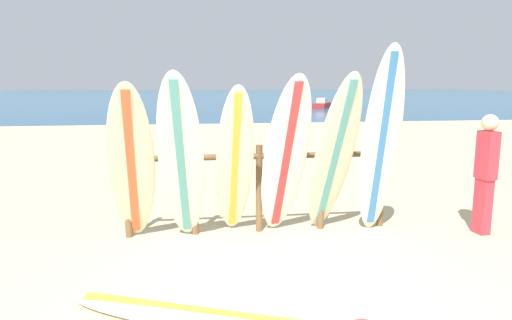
# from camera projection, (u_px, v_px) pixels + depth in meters

# --- Properties ---
(ground_plane) EXTENTS (120.00, 120.00, 0.00)m
(ground_plane) POSITION_uv_depth(u_px,v_px,m) (294.00, 320.00, 3.86)
(ground_plane) COLOR #D3BC8C
(ocean_water) EXTENTS (120.00, 80.00, 0.01)m
(ocean_water) POSITION_uv_depth(u_px,v_px,m) (199.00, 96.00, 60.45)
(ocean_water) COLOR #1E5984
(ocean_water) RESTS_ON ground
(surfboard_rack) EXTENTS (3.53, 0.09, 1.18)m
(surfboard_rack) POSITION_uv_depth(u_px,v_px,m) (259.00, 178.00, 6.02)
(surfboard_rack) COLOR brown
(surfboard_rack) RESTS_ON ground
(surfboard_leaning_far_left) EXTENTS (0.61, 0.96, 2.02)m
(surfboard_leaning_far_left) POSITION_uv_depth(u_px,v_px,m) (131.00, 165.00, 5.42)
(surfboard_leaning_far_left) COLOR beige
(surfboard_leaning_far_left) RESTS_ON ground
(surfboard_leaning_left) EXTENTS (0.64, 1.03, 2.14)m
(surfboard_leaning_left) POSITION_uv_depth(u_px,v_px,m) (181.00, 161.00, 5.41)
(surfboard_leaning_left) COLOR white
(surfboard_leaning_left) RESTS_ON ground
(surfboard_leaning_center_left) EXTENTS (0.49, 1.02, 1.99)m
(surfboard_leaning_center_left) POSITION_uv_depth(u_px,v_px,m) (235.00, 163.00, 5.66)
(surfboard_leaning_center_left) COLOR silver
(surfboard_leaning_center_left) RESTS_ON ground
(surfboard_leaning_center) EXTENTS (0.72, 1.00, 2.11)m
(surfboard_leaning_center) POSITION_uv_depth(u_px,v_px,m) (285.00, 158.00, 5.70)
(surfboard_leaning_center) COLOR white
(surfboard_leaning_center) RESTS_ON ground
(surfboard_leaning_center_right) EXTENTS (0.72, 1.02, 2.14)m
(surfboard_leaning_center_right) POSITION_uv_depth(u_px,v_px,m) (334.00, 156.00, 5.78)
(surfboard_leaning_center_right) COLOR beige
(surfboard_leaning_center_right) RESTS_ON ground
(surfboard_leaning_right) EXTENTS (0.51, 0.64, 2.47)m
(surfboard_leaning_right) POSITION_uv_depth(u_px,v_px,m) (381.00, 142.00, 5.80)
(surfboard_leaning_right) COLOR silver
(surfboard_leaning_right) RESTS_ON ground
(surfboard_lying_on_sand) EXTENTS (2.78, 1.57, 0.08)m
(surfboard_lying_on_sand) POSITION_uv_depth(u_px,v_px,m) (218.00, 316.00, 3.86)
(surfboard_lying_on_sand) COLOR silver
(surfboard_lying_on_sand) RESTS_ON ground
(beachgoer_standing) EXTENTS (0.22, 0.27, 1.59)m
(beachgoer_standing) POSITION_uv_depth(u_px,v_px,m) (486.00, 169.00, 5.92)
(beachgoer_standing) COLOR #D8333F
(beachgoer_standing) RESTS_ON ground
(small_boat_offshore) EXTENTS (2.07, 2.86, 0.71)m
(small_boat_offshore) POSITION_uv_depth(u_px,v_px,m) (322.00, 104.00, 34.32)
(small_boat_offshore) COLOR #B22D28
(small_boat_offshore) RESTS_ON ocean_water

